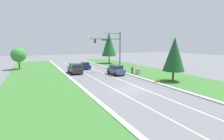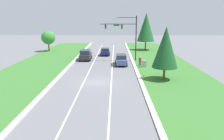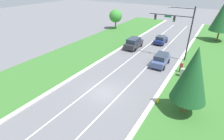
{
  "view_description": "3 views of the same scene",
  "coord_description": "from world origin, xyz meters",
  "px_view_note": "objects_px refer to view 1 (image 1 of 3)",
  "views": [
    {
      "loc": [
        -11.76,
        -19.61,
        6.07
      ],
      "look_at": [
        0.98,
        7.58,
        1.53
      ],
      "focal_mm": 28.0,
      "sensor_mm": 36.0,
      "label": 1
    },
    {
      "loc": [
        2.28,
        -27.25,
        8.16
      ],
      "look_at": [
        1.84,
        3.07,
        0.92
      ],
      "focal_mm": 35.0,
      "sensor_mm": 36.0,
      "label": 2
    },
    {
      "loc": [
        9.88,
        -14.36,
        12.11
      ],
      "look_at": [
        -1.05,
        3.41,
        1.23
      ],
      "focal_mm": 28.0,
      "sensor_mm": 36.0,
      "label": 3
    }
  ],
  "objects_px": {
    "pedestrian": "(132,69)",
    "conifer_near_right_tree": "(174,54)",
    "navy_sedan": "(85,66)",
    "oak_near_left_tree": "(18,55)",
    "charcoal_suv": "(75,68)",
    "utility_cabinet": "(138,72)",
    "traffic_signal_mast": "(112,46)",
    "slate_blue_suv": "(116,70)",
    "conifer_far_right_tree": "(109,44)",
    "fire_hydrant": "(159,81)"
  },
  "relations": [
    {
      "from": "charcoal_suv",
      "to": "oak_near_left_tree",
      "type": "relative_size",
      "value": 0.95
    },
    {
      "from": "fire_hydrant",
      "to": "conifer_near_right_tree",
      "type": "height_order",
      "value": "conifer_near_right_tree"
    },
    {
      "from": "slate_blue_suv",
      "to": "conifer_near_right_tree",
      "type": "relative_size",
      "value": 0.65
    },
    {
      "from": "charcoal_suv",
      "to": "oak_near_left_tree",
      "type": "bearing_deg",
      "value": 133.02
    },
    {
      "from": "utility_cabinet",
      "to": "navy_sedan",
      "type": "bearing_deg",
      "value": 119.93
    },
    {
      "from": "charcoal_suv",
      "to": "utility_cabinet",
      "type": "bearing_deg",
      "value": -33.14
    },
    {
      "from": "slate_blue_suv",
      "to": "fire_hydrant",
      "type": "height_order",
      "value": "slate_blue_suv"
    },
    {
      "from": "conifer_near_right_tree",
      "to": "oak_near_left_tree",
      "type": "distance_m",
      "value": 34.39
    },
    {
      "from": "traffic_signal_mast",
      "to": "charcoal_suv",
      "type": "distance_m",
      "value": 9.29
    },
    {
      "from": "utility_cabinet",
      "to": "fire_hydrant",
      "type": "xyz_separation_m",
      "value": [
        -1.03,
        -7.52,
        -0.28
      ]
    },
    {
      "from": "fire_hydrant",
      "to": "oak_near_left_tree",
      "type": "bearing_deg",
      "value": 128.77
    },
    {
      "from": "slate_blue_suv",
      "to": "conifer_far_right_tree",
      "type": "xyz_separation_m",
      "value": [
        6.74,
        18.33,
        4.88
      ]
    },
    {
      "from": "slate_blue_suv",
      "to": "conifer_near_right_tree",
      "type": "xyz_separation_m",
      "value": [
        5.51,
        -9.58,
        3.43
      ]
    },
    {
      "from": "charcoal_suv",
      "to": "utility_cabinet",
      "type": "distance_m",
      "value": 12.75
    },
    {
      "from": "conifer_near_right_tree",
      "to": "conifer_far_right_tree",
      "type": "height_order",
      "value": "conifer_far_right_tree"
    },
    {
      "from": "fire_hydrant",
      "to": "conifer_far_right_tree",
      "type": "bearing_deg",
      "value": 81.88
    },
    {
      "from": "fire_hydrant",
      "to": "conifer_near_right_tree",
      "type": "xyz_separation_m",
      "value": [
        2.74,
        -0.06,
        4.08
      ]
    },
    {
      "from": "slate_blue_suv",
      "to": "utility_cabinet",
      "type": "height_order",
      "value": "slate_blue_suv"
    },
    {
      "from": "conifer_far_right_tree",
      "to": "traffic_signal_mast",
      "type": "bearing_deg",
      "value": -111.52
    },
    {
      "from": "traffic_signal_mast",
      "to": "utility_cabinet",
      "type": "bearing_deg",
      "value": -64.7
    },
    {
      "from": "fire_hydrant",
      "to": "oak_near_left_tree",
      "type": "relative_size",
      "value": 0.14
    },
    {
      "from": "charcoal_suv",
      "to": "utility_cabinet",
      "type": "relative_size",
      "value": 3.95
    },
    {
      "from": "pedestrian",
      "to": "conifer_near_right_tree",
      "type": "height_order",
      "value": "conifer_near_right_tree"
    },
    {
      "from": "slate_blue_suv",
      "to": "pedestrian",
      "type": "relative_size",
      "value": 2.74
    },
    {
      "from": "conifer_near_right_tree",
      "to": "oak_near_left_tree",
      "type": "height_order",
      "value": "conifer_near_right_tree"
    },
    {
      "from": "conifer_near_right_tree",
      "to": "conifer_far_right_tree",
      "type": "distance_m",
      "value": 27.97
    },
    {
      "from": "charcoal_suv",
      "to": "oak_near_left_tree",
      "type": "distance_m",
      "value": 15.53
    },
    {
      "from": "traffic_signal_mast",
      "to": "pedestrian",
      "type": "relative_size",
      "value": 5.09
    },
    {
      "from": "traffic_signal_mast",
      "to": "fire_hydrant",
      "type": "height_order",
      "value": "traffic_signal_mast"
    },
    {
      "from": "charcoal_suv",
      "to": "navy_sedan",
      "type": "height_order",
      "value": "charcoal_suv"
    },
    {
      "from": "navy_sedan",
      "to": "conifer_far_right_tree",
      "type": "height_order",
      "value": "conifer_far_right_tree"
    },
    {
      "from": "slate_blue_suv",
      "to": "pedestrian",
      "type": "height_order",
      "value": "slate_blue_suv"
    },
    {
      "from": "utility_cabinet",
      "to": "pedestrian",
      "type": "xyz_separation_m",
      "value": [
        -0.56,
        1.17,
        0.32
      ]
    },
    {
      "from": "slate_blue_suv",
      "to": "conifer_near_right_tree",
      "type": "distance_m",
      "value": 11.58
    },
    {
      "from": "charcoal_suv",
      "to": "navy_sedan",
      "type": "relative_size",
      "value": 1.18
    },
    {
      "from": "fire_hydrant",
      "to": "conifer_near_right_tree",
      "type": "distance_m",
      "value": 4.92
    },
    {
      "from": "utility_cabinet",
      "to": "pedestrian",
      "type": "distance_m",
      "value": 1.34
    },
    {
      "from": "conifer_near_right_tree",
      "to": "conifer_far_right_tree",
      "type": "relative_size",
      "value": 0.76
    },
    {
      "from": "pedestrian",
      "to": "conifer_far_right_tree",
      "type": "height_order",
      "value": "conifer_far_right_tree"
    },
    {
      "from": "navy_sedan",
      "to": "oak_near_left_tree",
      "type": "bearing_deg",
      "value": 158.77
    },
    {
      "from": "traffic_signal_mast",
      "to": "charcoal_suv",
      "type": "height_order",
      "value": "traffic_signal_mast"
    },
    {
      "from": "navy_sedan",
      "to": "conifer_near_right_tree",
      "type": "relative_size",
      "value": 0.58
    },
    {
      "from": "oak_near_left_tree",
      "to": "fire_hydrant",
      "type": "bearing_deg",
      "value": -51.23
    },
    {
      "from": "navy_sedan",
      "to": "charcoal_suv",
      "type": "bearing_deg",
      "value": -123.73
    },
    {
      "from": "utility_cabinet",
      "to": "conifer_far_right_tree",
      "type": "distance_m",
      "value": 21.2
    },
    {
      "from": "traffic_signal_mast",
      "to": "charcoal_suv",
      "type": "xyz_separation_m",
      "value": [
        -8.01,
        0.95,
        -4.62
      ]
    },
    {
      "from": "fire_hydrant",
      "to": "utility_cabinet",
      "type": "bearing_deg",
      "value": 82.17
    },
    {
      "from": "conifer_far_right_tree",
      "to": "fire_hydrant",
      "type": "bearing_deg",
      "value": -98.12
    },
    {
      "from": "pedestrian",
      "to": "fire_hydrant",
      "type": "height_order",
      "value": "pedestrian"
    },
    {
      "from": "navy_sedan",
      "to": "fire_hydrant",
      "type": "xyz_separation_m",
      "value": [
        6.07,
        -19.86,
        -0.47
      ]
    }
  ]
}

